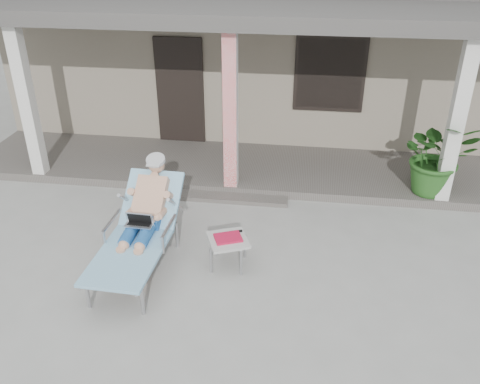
# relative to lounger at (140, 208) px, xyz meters

# --- Properties ---
(ground) EXTENTS (60.00, 60.00, 0.00)m
(ground) POSITION_rel_lounger_xyz_m (0.88, 0.02, -0.85)
(ground) COLOR #9E9E99
(ground) RESTS_ON ground
(house) EXTENTS (10.40, 5.40, 3.30)m
(house) POSITION_rel_lounger_xyz_m (0.88, 6.52, 0.82)
(house) COLOR gray
(house) RESTS_ON ground
(porch_deck) EXTENTS (10.00, 2.00, 0.15)m
(porch_deck) POSITION_rel_lounger_xyz_m (0.88, 3.02, -0.77)
(porch_deck) COLOR #605B56
(porch_deck) RESTS_ON ground
(porch_overhang) EXTENTS (10.00, 2.30, 2.85)m
(porch_overhang) POSITION_rel_lounger_xyz_m (0.88, 2.97, 1.94)
(porch_overhang) COLOR silver
(porch_overhang) RESTS_ON porch_deck
(porch_step) EXTENTS (2.00, 0.30, 0.07)m
(porch_step) POSITION_rel_lounger_xyz_m (0.88, 1.87, -0.81)
(porch_step) COLOR #605B56
(porch_step) RESTS_ON ground
(lounger) EXTENTS (0.87, 2.15, 1.38)m
(lounger) POSITION_rel_lounger_xyz_m (0.00, 0.00, 0.00)
(lounger) COLOR #B7B7BC
(lounger) RESTS_ON ground
(side_table) EXTENTS (0.66, 0.66, 0.46)m
(side_table) POSITION_rel_lounger_xyz_m (1.17, 0.07, -0.46)
(side_table) COLOR #B4B3AE
(side_table) RESTS_ON ground
(potted_palm) EXTENTS (1.25, 1.11, 1.30)m
(potted_palm) POSITION_rel_lounger_xyz_m (4.27, 2.37, -0.05)
(potted_palm) COLOR #26591E
(potted_palm) RESTS_ON porch_deck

